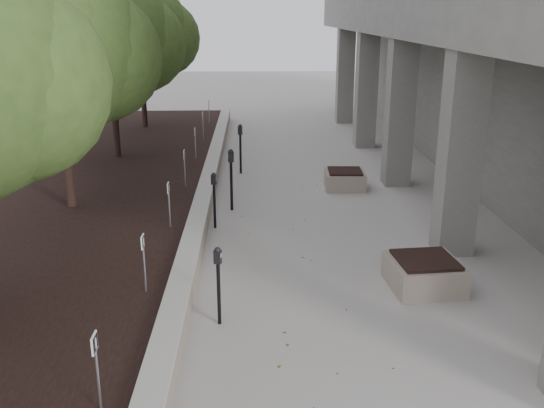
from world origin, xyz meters
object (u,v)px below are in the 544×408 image
object	(u,v)px
parking_meter_3	(214,201)
parking_meter_4	(231,180)
crabapple_tree_4	(111,66)
planter_front	(424,273)
parking_meter_2	(219,286)
crabapple_tree_3	(59,86)
crabapple_tree_5	(141,55)
planter_back	(345,179)
parking_meter_5	(240,149)

from	to	relation	value
parking_meter_3	parking_meter_4	bearing A→B (deg)	87.56
crabapple_tree_4	parking_meter_3	size ratio (longest dim) A/B	4.21
parking_meter_4	planter_front	bearing A→B (deg)	-65.81
parking_meter_2	parking_meter_4	distance (m)	5.66
crabapple_tree_4	parking_meter_2	world-z (taller)	crabapple_tree_4
parking_meter_2	parking_meter_4	size ratio (longest dim) A/B	0.84
crabapple_tree_3	planter_front	world-z (taller)	crabapple_tree_3
parking_meter_4	planter_front	distance (m)	5.72
crabapple_tree_5	parking_meter_3	distance (m)	11.27
parking_meter_4	planter_back	bearing A→B (deg)	17.07
crabapple_tree_3	parking_meter_2	xyz separation A→B (m)	(3.63, -4.87, -2.47)
parking_meter_3	planter_front	size ratio (longest dim) A/B	1.08
crabapple_tree_5	crabapple_tree_3	bearing A→B (deg)	-90.00
parking_meter_4	parking_meter_5	world-z (taller)	parking_meter_4
crabapple_tree_3	planter_back	xyz separation A→B (m)	(6.71, 2.65, -2.87)
parking_meter_5	planter_front	distance (m)	8.69
parking_meter_5	crabapple_tree_4	bearing A→B (deg)	179.61
parking_meter_4	planter_back	size ratio (longest dim) A/B	1.42
planter_front	crabapple_tree_3	bearing A→B (deg)	152.87
crabapple_tree_4	crabapple_tree_5	bearing A→B (deg)	90.00
crabapple_tree_5	parking_meter_3	bearing A→B (deg)	-72.49
crabapple_tree_5	parking_meter_2	size ratio (longest dim) A/B	4.21
planter_front	parking_meter_3	bearing A→B (deg)	140.50
crabapple_tree_3	parking_meter_2	world-z (taller)	crabapple_tree_3
crabapple_tree_5	parking_meter_3	xyz separation A→B (m)	(3.31, -10.49, -2.47)
crabapple_tree_4	parking_meter_5	xyz separation A→B (m)	(3.80, -0.69, -2.37)
crabapple_tree_5	parking_meter_4	size ratio (longest dim) A/B	3.55
crabapple_tree_3	parking_meter_3	xyz separation A→B (m)	(3.31, -0.49, -2.47)
parking_meter_3	planter_front	distance (m)	5.03
crabapple_tree_3	parking_meter_2	size ratio (longest dim) A/B	4.21
planter_back	crabapple_tree_4	bearing A→B (deg)	160.66
parking_meter_2	planter_front	size ratio (longest dim) A/B	1.08
parking_meter_2	planter_back	size ratio (longest dim) A/B	1.20
crabapple_tree_5	parking_meter_4	bearing A→B (deg)	-68.40
crabapple_tree_4	planter_front	xyz separation A→B (m)	(7.18, -8.68, -2.84)
crabapple_tree_5	parking_meter_5	distance (m)	7.24
parking_meter_5	planter_front	world-z (taller)	parking_meter_5
planter_back	parking_meter_4	bearing A→B (deg)	-148.78
parking_meter_4	planter_front	size ratio (longest dim) A/B	1.29
crabapple_tree_4	planter_front	size ratio (longest dim) A/B	4.56
crabapple_tree_3	parking_meter_5	xyz separation A→B (m)	(3.80, 4.31, -2.37)
crabapple_tree_3	parking_meter_2	distance (m)	6.56
crabapple_tree_4	parking_meter_5	size ratio (longest dim) A/B	3.63
parking_meter_3	parking_meter_5	size ratio (longest dim) A/B	0.86
crabapple_tree_3	parking_meter_4	world-z (taller)	crabapple_tree_3
planter_front	parking_meter_2	bearing A→B (deg)	-161.49
planter_front	crabapple_tree_4	bearing A→B (deg)	129.60
crabapple_tree_4	parking_meter_4	distance (m)	6.05
parking_meter_3	planter_back	size ratio (longest dim) A/B	1.20
parking_meter_5	parking_meter_3	bearing A→B (deg)	-86.03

